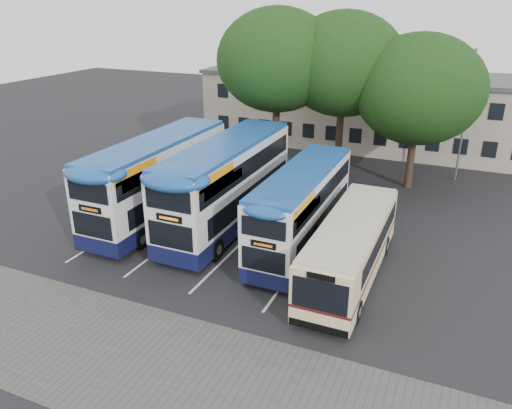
{
  "coord_description": "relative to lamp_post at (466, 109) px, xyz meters",
  "views": [
    {
      "loc": [
        6.42,
        -16.45,
        11.97
      ],
      "look_at": [
        -2.95,
        5.0,
        2.3
      ],
      "focal_mm": 35.0,
      "sensor_mm": 36.0,
      "label": 1
    }
  ],
  "objects": [
    {
      "name": "bay_lines",
      "position": [
        -9.75,
        -14.97,
        -5.08
      ],
      "size": [
        14.12,
        11.0,
        0.01
      ],
      "color": "silver",
      "rests_on": "ground"
    },
    {
      "name": "bus_dd_left",
      "position": [
        -15.47,
        -13.93,
        -2.46
      ],
      "size": [
        2.77,
        11.44,
        4.77
      ],
      "color": "#10133C",
      "rests_on": "ground"
    },
    {
      "name": "tree_right",
      "position": [
        -2.91,
        -2.81,
        1.55
      ],
      "size": [
        8.28,
        8.28,
        10.17
      ],
      "color": "black",
      "rests_on": "ground"
    },
    {
      "name": "lamp_post",
      "position": [
        0.0,
        0.0,
        0.0
      ],
      "size": [
        0.25,
        1.05,
        9.06
      ],
      "color": "gray",
      "rests_on": "ground"
    },
    {
      "name": "tree_mid",
      "position": [
        -8.02,
        -2.29,
        2.81
      ],
      "size": [
        8.24,
        8.24,
        11.41
      ],
      "color": "black",
      "rests_on": "ground"
    },
    {
      "name": "tree_left",
      "position": [
        -12.3,
        -3.72,
        3.03
      ],
      "size": [
        8.24,
        8.24,
        11.63
      ],
      "color": "black",
      "rests_on": "ground"
    },
    {
      "name": "bus_single",
      "position": [
        -3.7,
        -16.15,
        -3.43
      ],
      "size": [
        2.49,
        9.78,
        2.92
      ],
      "color": "beige",
      "rests_on": "ground"
    },
    {
      "name": "bus_dd_right",
      "position": [
        -6.78,
        -14.13,
        -2.79
      ],
      "size": [
        2.42,
        10.0,
        4.17
      ],
      "color": "#10133C",
      "rests_on": "ground"
    },
    {
      "name": "depot_building",
      "position": [
        -6.0,
        7.02,
        -1.93
      ],
      "size": [
        32.4,
        8.4,
        6.2
      ],
      "color": "#A59985",
      "rests_on": "ground"
    },
    {
      "name": "paving_strip",
      "position": [
        -8.0,
        -24.97,
        -5.08
      ],
      "size": [
        40.0,
        6.0,
        0.01
      ],
      "primitive_type": "cube",
      "color": "#595654",
      "rests_on": "ground"
    },
    {
      "name": "ground",
      "position": [
        -6.0,
        -19.97,
        -5.08
      ],
      "size": [
        120.0,
        120.0,
        0.0
      ],
      "primitive_type": "plane",
      "color": "black",
      "rests_on": "ground"
    },
    {
      "name": "bus_dd_mid",
      "position": [
        -11.38,
        -13.31,
        -2.4
      ],
      "size": [
        2.83,
        11.68,
        4.87
      ],
      "color": "#10133C",
      "rests_on": "ground"
    }
  ]
}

